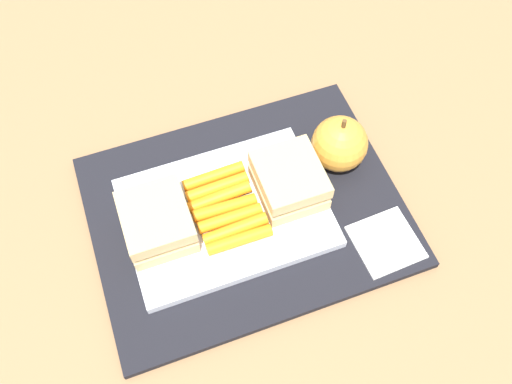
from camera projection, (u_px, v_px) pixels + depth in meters
ground_plane at (246, 213)px, 0.66m from camera, size 2.40×2.40×0.00m
lunchbag_mat at (246, 211)px, 0.66m from camera, size 0.36×0.28×0.01m
food_tray at (226, 213)px, 0.64m from camera, size 0.23×0.17×0.01m
sandwich_half_left at (157, 222)px, 0.60m from camera, size 0.07×0.08×0.04m
sandwich_half_right at (289, 181)px, 0.63m from camera, size 0.07×0.08×0.04m
carrot_sticks_bundle at (225, 207)px, 0.63m from camera, size 0.08×0.10×0.02m
apple at (340, 144)px, 0.66m from camera, size 0.07×0.07×0.08m
paper_napkin at (386, 242)px, 0.63m from camera, size 0.07×0.07×0.00m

